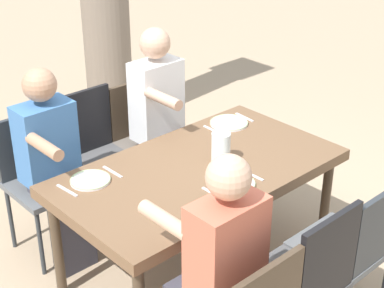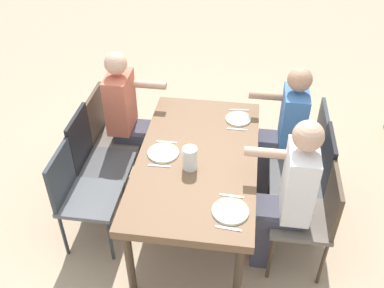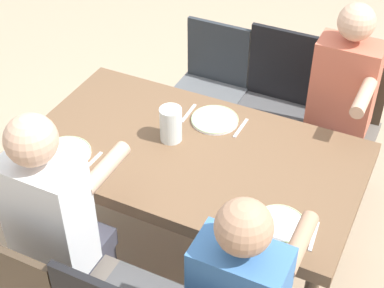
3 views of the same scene
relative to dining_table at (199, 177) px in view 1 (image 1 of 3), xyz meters
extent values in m
plane|color=tan|center=(0.00, 0.00, -0.67)|extent=(16.00, 16.00, 0.00)
cube|color=brown|center=(0.00, 0.00, 0.03)|extent=(1.66, 0.93, 0.07)
cylinder|color=#473828|center=(-0.75, 0.38, -0.34)|extent=(0.06, 0.06, 0.66)
cylinder|color=#473828|center=(0.75, 0.38, -0.34)|extent=(0.06, 0.06, 0.66)
cylinder|color=#473828|center=(0.75, -0.38, -0.34)|extent=(0.06, 0.06, 0.66)
cube|color=#5B5E61|center=(-0.55, 0.80, -0.20)|extent=(0.44, 0.44, 0.04)
cube|color=#2D3338|center=(-0.55, 1.00, 0.02)|extent=(0.42, 0.03, 0.42)
cylinder|color=#2D3338|center=(-0.74, 0.61, -0.44)|extent=(0.03, 0.03, 0.45)
cylinder|color=#2D3338|center=(-0.36, 0.61, -0.44)|extent=(0.03, 0.03, 0.45)
cylinder|color=#2D3338|center=(-0.74, 0.99, -0.44)|extent=(0.03, 0.03, 0.45)
cylinder|color=#2D3338|center=(-0.36, 0.99, -0.44)|extent=(0.03, 0.03, 0.45)
cube|color=#4F4F50|center=(-0.12, 0.80, -0.19)|extent=(0.44, 0.44, 0.04)
cube|color=black|center=(-0.12, 1.00, 0.04)|extent=(0.42, 0.03, 0.46)
cylinder|color=black|center=(-0.31, 0.61, -0.44)|extent=(0.03, 0.03, 0.46)
cylinder|color=black|center=(0.07, 0.61, -0.44)|extent=(0.03, 0.03, 0.46)
cylinder|color=black|center=(-0.31, 0.99, -0.44)|extent=(0.03, 0.03, 0.46)
cylinder|color=black|center=(0.07, 0.99, -0.44)|extent=(0.03, 0.03, 0.46)
cube|color=#4F4F50|center=(-0.12, -0.80, -0.22)|extent=(0.44, 0.44, 0.04)
cube|color=black|center=(-0.12, -1.00, 0.02)|extent=(0.42, 0.03, 0.49)
cylinder|color=black|center=(0.07, -0.61, -0.45)|extent=(0.03, 0.03, 0.43)
cube|color=#6A6158|center=(0.30, 0.80, -0.19)|extent=(0.44, 0.44, 0.04)
cube|color=#473828|center=(0.30, 1.00, 0.02)|extent=(0.42, 0.03, 0.42)
cylinder|color=#473828|center=(0.11, 0.61, -0.44)|extent=(0.03, 0.03, 0.46)
cylinder|color=#473828|center=(0.49, 0.61, -0.44)|extent=(0.03, 0.03, 0.46)
cylinder|color=#473828|center=(0.11, 0.99, -0.44)|extent=(0.03, 0.03, 0.46)
cylinder|color=#473828|center=(0.49, 0.99, -0.44)|extent=(0.03, 0.03, 0.46)
cube|color=#5B5E61|center=(0.30, -0.80, -0.21)|extent=(0.44, 0.44, 0.04)
cube|color=#2D3338|center=(0.30, -1.00, 0.00)|extent=(0.42, 0.03, 0.43)
cylinder|color=#2D3338|center=(0.49, -0.61, -0.45)|extent=(0.03, 0.03, 0.44)
cylinder|color=#2D3338|center=(0.11, -0.61, -0.45)|extent=(0.03, 0.03, 0.44)
cube|color=#CC664C|center=(-0.55, -0.76, 0.15)|extent=(0.34, 0.20, 0.52)
sphere|color=tan|center=(-0.55, -0.76, 0.53)|extent=(0.19, 0.19, 0.19)
cylinder|color=tan|center=(-0.69, -0.52, 0.27)|extent=(0.07, 0.30, 0.07)
cube|color=#3F3F4C|center=(-0.55, 0.55, -0.44)|extent=(0.24, 0.14, 0.46)
cube|color=#3F3F4C|center=(-0.55, 0.64, -0.16)|extent=(0.28, 0.32, 0.10)
cube|color=#3F72B2|center=(-0.55, 0.75, 0.14)|extent=(0.34, 0.20, 0.49)
sphere|color=tan|center=(-0.55, 0.75, 0.50)|extent=(0.20, 0.20, 0.20)
cylinder|color=tan|center=(-0.69, 0.51, 0.24)|extent=(0.07, 0.30, 0.07)
cube|color=#3F3F4C|center=(0.30, 0.54, -0.44)|extent=(0.24, 0.14, 0.46)
cube|color=#3F3F4C|center=(0.30, 0.63, -0.16)|extent=(0.28, 0.32, 0.10)
cube|color=white|center=(0.30, 0.74, 0.17)|extent=(0.34, 0.20, 0.55)
sphere|color=tan|center=(0.30, 0.74, 0.57)|extent=(0.21, 0.21, 0.21)
cylinder|color=tan|center=(0.16, 0.50, 0.29)|extent=(0.07, 0.30, 0.07)
cube|color=gray|center=(0.90, 2.16, -0.59)|extent=(0.55, 0.55, 0.16)
cylinder|color=white|center=(-0.55, 0.28, 0.07)|extent=(0.22, 0.22, 0.01)
torus|color=#A9CD91|center=(-0.55, 0.28, 0.08)|extent=(0.22, 0.22, 0.01)
cube|color=silver|center=(-0.70, 0.28, 0.07)|extent=(0.03, 0.17, 0.01)
cube|color=silver|center=(-0.40, 0.28, 0.07)|extent=(0.02, 0.17, 0.01)
cylinder|color=white|center=(0.00, -0.27, 0.07)|extent=(0.25, 0.25, 0.01)
torus|color=#A9CD91|center=(0.00, -0.27, 0.08)|extent=(0.25, 0.25, 0.01)
cube|color=silver|center=(-0.15, -0.27, 0.07)|extent=(0.02, 0.17, 0.01)
cube|color=silver|center=(0.15, -0.27, 0.07)|extent=(0.02, 0.17, 0.01)
cylinder|color=white|center=(0.55, 0.29, 0.07)|extent=(0.25, 0.25, 0.01)
torus|color=#A9CD91|center=(0.55, 0.29, 0.08)|extent=(0.25, 0.25, 0.01)
cube|color=silver|center=(0.40, 0.29, 0.07)|extent=(0.02, 0.17, 0.01)
cube|color=silver|center=(0.70, 0.29, 0.07)|extent=(0.03, 0.17, 0.01)
cylinder|color=white|center=(0.14, -0.04, 0.16)|extent=(0.11, 0.11, 0.18)
cylinder|color=#EFEAC6|center=(0.14, -0.04, 0.13)|extent=(0.10, 0.10, 0.12)
camera|label=1|loc=(-2.10, -2.23, 1.77)|focal=56.96mm
camera|label=2|loc=(2.58, 0.32, 2.20)|focal=40.58mm
camera|label=3|loc=(-0.97, 2.01, 1.93)|focal=55.36mm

